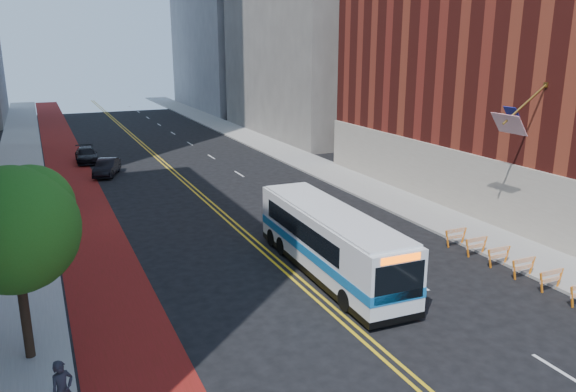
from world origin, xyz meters
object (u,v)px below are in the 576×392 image
(street_tree, at_px, (15,224))
(pedestrian, at_px, (63,391))
(car_b, at_px, (107,167))
(transit_bus, at_px, (329,240))
(car_a, at_px, (60,197))
(car_c, at_px, (86,155))

(street_tree, xyz_separation_m, pedestrian, (0.84, -4.13, -3.83))
(car_b, bearing_deg, transit_bus, -54.91)
(car_a, relative_size, pedestrian, 2.01)
(car_c, bearing_deg, pedestrian, -94.86)
(car_a, height_order, car_c, car_c)
(pedestrian, bearing_deg, car_b, 51.19)
(street_tree, height_order, pedestrian, street_tree)
(car_c, bearing_deg, car_a, -100.46)
(car_b, height_order, car_c, car_b)
(transit_bus, distance_m, car_b, 26.46)
(car_a, distance_m, pedestrian, 24.05)
(street_tree, relative_size, car_a, 1.80)
(transit_bus, height_order, pedestrian, transit_bus)
(street_tree, distance_m, transit_bus, 13.55)
(street_tree, relative_size, car_c, 1.46)
(transit_bus, bearing_deg, street_tree, -167.85)
(street_tree, xyz_separation_m, car_c, (4.90, 34.25, -4.25))
(transit_bus, height_order, car_b, transit_bus)
(car_b, xyz_separation_m, car_c, (-1.03, 6.32, -0.03))
(transit_bus, bearing_deg, car_b, 106.83)
(street_tree, xyz_separation_m, car_a, (1.94, 19.90, -4.28))
(car_b, bearing_deg, street_tree, -82.24)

